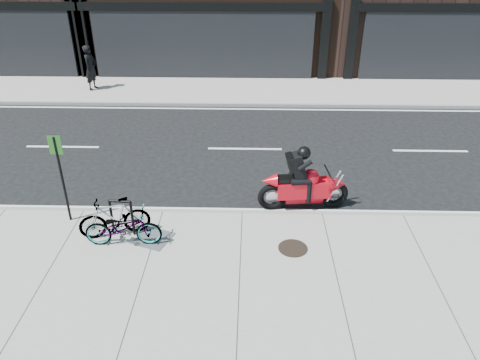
{
  "coord_description": "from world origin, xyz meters",
  "views": [
    {
      "loc": [
        0.2,
        -11.79,
        6.56
      ],
      "look_at": [
        -0.06,
        -1.69,
        0.9
      ],
      "focal_mm": 35.0,
      "sensor_mm": 36.0,
      "label": 1
    }
  ],
  "objects_px": {
    "bike_rack": "(122,214)",
    "sign_post": "(61,172)",
    "utility_grate": "(153,238)",
    "manhole_cover": "(293,248)",
    "bicycle_front": "(123,228)",
    "motorcycle": "(308,184)",
    "bicycle_rear": "(114,218)",
    "pedestrian": "(91,68)"
  },
  "relations": [
    {
      "from": "bicycle_front",
      "to": "manhole_cover",
      "type": "distance_m",
      "value": 3.8
    },
    {
      "from": "pedestrian",
      "to": "sign_post",
      "type": "relative_size",
      "value": 0.84
    },
    {
      "from": "manhole_cover",
      "to": "bicycle_rear",
      "type": "bearing_deg",
      "value": 174.24
    },
    {
      "from": "sign_post",
      "to": "bicycle_front",
      "type": "bearing_deg",
      "value": -30.76
    },
    {
      "from": "bike_rack",
      "to": "utility_grate",
      "type": "relative_size",
      "value": 1.22
    },
    {
      "from": "bike_rack",
      "to": "utility_grate",
      "type": "distance_m",
      "value": 0.91
    },
    {
      "from": "bicycle_rear",
      "to": "manhole_cover",
      "type": "distance_m",
      "value": 4.1
    },
    {
      "from": "manhole_cover",
      "to": "sign_post",
      "type": "bearing_deg",
      "value": 169.31
    },
    {
      "from": "bike_rack",
      "to": "sign_post",
      "type": "distance_m",
      "value": 1.74
    },
    {
      "from": "motorcycle",
      "to": "manhole_cover",
      "type": "relative_size",
      "value": 3.56
    },
    {
      "from": "bicycle_rear",
      "to": "motorcycle",
      "type": "distance_m",
      "value": 4.78
    },
    {
      "from": "bicycle_rear",
      "to": "utility_grate",
      "type": "relative_size",
      "value": 2.14
    },
    {
      "from": "bicycle_rear",
      "to": "utility_grate",
      "type": "bearing_deg",
      "value": 65.12
    },
    {
      "from": "manhole_cover",
      "to": "pedestrian",
      "type": "bearing_deg",
      "value": 125.3
    },
    {
      "from": "pedestrian",
      "to": "manhole_cover",
      "type": "height_order",
      "value": "pedestrian"
    },
    {
      "from": "bicycle_front",
      "to": "pedestrian",
      "type": "relative_size",
      "value": 0.91
    },
    {
      "from": "bicycle_rear",
      "to": "manhole_cover",
      "type": "xyz_separation_m",
      "value": [
        4.06,
        -0.41,
        -0.48
      ]
    },
    {
      "from": "bicycle_front",
      "to": "motorcycle",
      "type": "relative_size",
      "value": 0.72
    },
    {
      "from": "pedestrian",
      "to": "sign_post",
      "type": "xyz_separation_m",
      "value": [
        2.44,
        -10.0,
        0.4
      ]
    },
    {
      "from": "bicycle_front",
      "to": "sign_post",
      "type": "relative_size",
      "value": 0.76
    },
    {
      "from": "bike_rack",
      "to": "motorcycle",
      "type": "relative_size",
      "value": 0.39
    },
    {
      "from": "manhole_cover",
      "to": "bicycle_front",
      "type": "bearing_deg",
      "value": 178.9
    },
    {
      "from": "bicycle_front",
      "to": "motorcycle",
      "type": "height_order",
      "value": "motorcycle"
    },
    {
      "from": "bicycle_front",
      "to": "manhole_cover",
      "type": "relative_size",
      "value": 2.58
    },
    {
      "from": "motorcycle",
      "to": "utility_grate",
      "type": "bearing_deg",
      "value": -161.95
    },
    {
      "from": "pedestrian",
      "to": "manhole_cover",
      "type": "xyz_separation_m",
      "value": [
        7.79,
        -11.01,
        -0.92
      ]
    },
    {
      "from": "bicycle_front",
      "to": "bike_rack",
      "type": "bearing_deg",
      "value": 14.3
    },
    {
      "from": "bike_rack",
      "to": "motorcycle",
      "type": "distance_m",
      "value": 4.62
    },
    {
      "from": "bike_rack",
      "to": "utility_grate",
      "type": "height_order",
      "value": "bike_rack"
    },
    {
      "from": "bicycle_rear",
      "to": "sign_post",
      "type": "relative_size",
      "value": 0.72
    },
    {
      "from": "bicycle_rear",
      "to": "motorcycle",
      "type": "bearing_deg",
      "value": 91.61
    },
    {
      "from": "bicycle_front",
      "to": "utility_grate",
      "type": "distance_m",
      "value": 0.77
    },
    {
      "from": "bicycle_rear",
      "to": "utility_grate",
      "type": "distance_m",
      "value": 1.0
    },
    {
      "from": "motorcycle",
      "to": "sign_post",
      "type": "xyz_separation_m",
      "value": [
        -5.83,
        -0.9,
        0.75
      ]
    },
    {
      "from": "bicycle_rear",
      "to": "utility_grate",
      "type": "height_order",
      "value": "bicycle_rear"
    },
    {
      "from": "bike_rack",
      "to": "pedestrian",
      "type": "relative_size",
      "value": 0.49
    },
    {
      "from": "manhole_cover",
      "to": "utility_grate",
      "type": "height_order",
      "value": "same"
    },
    {
      "from": "bicycle_front",
      "to": "pedestrian",
      "type": "xyz_separation_m",
      "value": [
        -4.02,
        10.94,
        0.48
      ]
    },
    {
      "from": "bike_rack",
      "to": "manhole_cover",
      "type": "height_order",
      "value": "bike_rack"
    },
    {
      "from": "bike_rack",
      "to": "manhole_cover",
      "type": "relative_size",
      "value": 1.39
    },
    {
      "from": "utility_grate",
      "to": "bike_rack",
      "type": "bearing_deg",
      "value": 165.99
    },
    {
      "from": "utility_grate",
      "to": "bicycle_front",
      "type": "bearing_deg",
      "value": -160.49
    }
  ]
}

